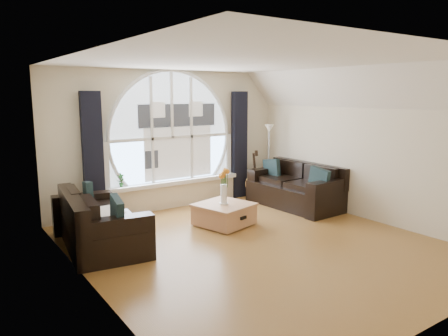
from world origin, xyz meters
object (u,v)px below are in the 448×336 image
at_px(sofa_right, 295,187).
at_px(vase_flowers, 224,182).
at_px(sofa_left, 99,220).
at_px(floor_lamp, 269,161).
at_px(guitar, 253,174).
at_px(potted_plant, 121,180).
at_px(coffee_chest, 224,213).

xyz_separation_m(sofa_right, vase_flowers, (-1.93, -0.25, 0.37)).
distance_m(sofa_left, floor_lamp, 4.19).
height_order(sofa_left, guitar, guitar).
distance_m(sofa_left, guitar, 3.89).
relative_size(guitar, potted_plant, 3.97).
height_order(floor_lamp, potted_plant, floor_lamp).
height_order(coffee_chest, guitar, guitar).
bearing_deg(sofa_right, sofa_left, 177.83).
height_order(floor_lamp, guitar, floor_lamp).
bearing_deg(coffee_chest, vase_flowers, -148.10).
distance_m(guitar, potted_plant, 2.89).
bearing_deg(guitar, vase_flowers, -129.96).
distance_m(sofa_right, vase_flowers, 1.98).
bearing_deg(sofa_right, floor_lamp, 84.18).
relative_size(sofa_left, sofa_right, 0.96).
bearing_deg(floor_lamp, potted_plant, 172.48).
xyz_separation_m(sofa_left, floor_lamp, (4.07, 0.92, 0.40)).
bearing_deg(floor_lamp, sofa_left, -167.32).
xyz_separation_m(floor_lamp, guitar, (-0.33, 0.13, -0.27)).
height_order(sofa_right, guitar, guitar).
xyz_separation_m(coffee_chest, floor_lamp, (1.96, 1.12, 0.59)).
bearing_deg(floor_lamp, coffee_chest, -150.17).
relative_size(floor_lamp, potted_plant, 6.00).
bearing_deg(sofa_left, floor_lamp, 20.30).
xyz_separation_m(coffee_chest, guitar, (1.63, 1.25, 0.32)).
relative_size(coffee_chest, guitar, 0.81).
xyz_separation_m(floor_lamp, potted_plant, (-3.20, 0.42, -0.12)).
distance_m(floor_lamp, potted_plant, 3.23).
distance_m(sofa_left, coffee_chest, 2.14).
height_order(vase_flowers, potted_plant, vase_flowers).
height_order(coffee_chest, floor_lamp, floor_lamp).
relative_size(floor_lamp, guitar, 1.51).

